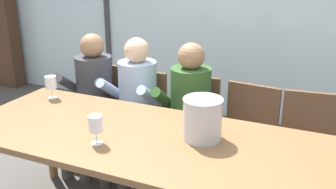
# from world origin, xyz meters

# --- Properties ---
(ground) EXTENTS (14.00, 14.00, 0.00)m
(ground) POSITION_xyz_m (0.00, 1.00, 0.00)
(ground) COLOR #4C4742
(window_glass_panel) EXTENTS (7.58, 0.03, 2.60)m
(window_glass_panel) POSITION_xyz_m (0.00, 2.32, 1.30)
(window_glass_panel) COLOR silver
(window_glass_panel) RESTS_ON ground
(hillside_vineyard) EXTENTS (13.58, 2.40, 1.57)m
(hillside_vineyard) POSITION_xyz_m (0.00, 5.87, 0.78)
(hillside_vineyard) COLOR #477A38
(hillside_vineyard) RESTS_ON ground
(dining_table) EXTENTS (2.38, 0.93, 0.77)m
(dining_table) POSITION_xyz_m (0.00, 0.00, 0.70)
(dining_table) COLOR brown
(dining_table) RESTS_ON ground
(chair_near_curtain) EXTENTS (0.45, 0.45, 0.86)m
(chair_near_curtain) POSITION_xyz_m (-0.95, 0.91, 0.50)
(chair_near_curtain) COLOR brown
(chair_near_curtain) RESTS_ON ground
(chair_left_of_center) EXTENTS (0.45, 0.45, 0.86)m
(chair_left_of_center) POSITION_xyz_m (-0.50, 0.86, 0.50)
(chair_left_of_center) COLOR brown
(chair_left_of_center) RESTS_ON ground
(chair_center) EXTENTS (0.45, 0.45, 0.86)m
(chair_center) POSITION_xyz_m (-0.03, 0.90, 0.50)
(chair_center) COLOR brown
(chair_center) RESTS_ON ground
(chair_right_of_center) EXTENTS (0.48, 0.48, 0.86)m
(chair_right_of_center) POSITION_xyz_m (0.45, 0.87, 0.50)
(chair_right_of_center) COLOR brown
(chair_right_of_center) RESTS_ON ground
(chair_near_window_right) EXTENTS (0.49, 0.49, 0.86)m
(chair_near_window_right) POSITION_xyz_m (0.90, 0.87, 0.50)
(chair_near_window_right) COLOR brown
(chair_near_window_right) RESTS_ON ground
(person_charcoal_jacket) EXTENTS (0.49, 0.63, 1.18)m
(person_charcoal_jacket) POSITION_xyz_m (-0.91, 0.74, 0.67)
(person_charcoal_jacket) COLOR #38383D
(person_charcoal_jacket) RESTS_ON ground
(person_pale_blue_shirt) EXTENTS (0.48, 0.62, 1.18)m
(person_pale_blue_shirt) POSITION_xyz_m (-0.49, 0.74, 0.67)
(person_pale_blue_shirt) COLOR #9EB2D1
(person_pale_blue_shirt) RESTS_ON ground
(person_olive_shirt) EXTENTS (0.47, 0.62, 1.18)m
(person_olive_shirt) POSITION_xyz_m (-0.01, 0.74, 0.67)
(person_olive_shirt) COLOR #2D5123
(person_olive_shirt) RESTS_ON ground
(ice_bucket_primary) EXTENTS (0.24, 0.24, 0.25)m
(ice_bucket_primary) POSITION_xyz_m (0.33, 0.10, 0.90)
(ice_bucket_primary) COLOR #B7B7BC
(ice_bucket_primary) RESTS_ON dining_table
(wine_glass_by_left_taster) EXTENTS (0.08, 0.08, 0.17)m
(wine_glass_by_left_taster) POSITION_xyz_m (-0.21, -0.21, 0.89)
(wine_glass_by_left_taster) COLOR silver
(wine_glass_by_left_taster) RESTS_ON dining_table
(wine_glass_near_bucket) EXTENTS (0.08, 0.08, 0.17)m
(wine_glass_near_bucket) POSITION_xyz_m (-0.95, 0.30, 0.89)
(wine_glass_near_bucket) COLOR silver
(wine_glass_near_bucket) RESTS_ON dining_table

